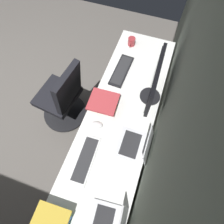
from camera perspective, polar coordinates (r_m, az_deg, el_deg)
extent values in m
cube|color=slate|center=(1.30, 18.93, 2.69)|extent=(4.76, 0.10, 2.60)
cube|color=white|center=(1.80, 1.51, -3.83)|extent=(2.38, 0.63, 0.03)
cylinder|color=silver|center=(2.74, 3.84, 15.73)|extent=(0.05, 0.05, 0.70)
cylinder|color=silver|center=(2.71, 14.37, 12.70)|extent=(0.05, 0.05, 0.70)
cube|color=white|center=(2.04, -2.01, -18.99)|extent=(0.40, 0.50, 0.69)
cube|color=silver|center=(2.08, -8.89, -16.51)|extent=(0.37, 0.01, 0.61)
cylinder|color=black|center=(1.95, 11.03, 4.53)|extent=(0.20, 0.20, 0.01)
cylinder|color=black|center=(1.90, 11.32, 5.40)|extent=(0.04, 0.04, 0.10)
cube|color=black|center=(1.73, 12.55, 9.06)|extent=(0.57, 0.05, 0.32)
cube|color=black|center=(1.73, 12.01, 9.24)|extent=(0.53, 0.02, 0.28)
cube|color=silver|center=(1.72, 5.40, -9.43)|extent=(0.28, 0.23, 0.01)
cube|color=#262628|center=(1.71, 5.42, -9.35)|extent=(0.23, 0.15, 0.00)
cube|color=silver|center=(1.61, 10.64, -9.67)|extent=(0.28, 0.06, 0.22)
cube|color=black|center=(1.61, 10.64, -9.67)|extent=(0.26, 0.05, 0.18)
cube|color=silver|center=(1.64, -2.74, -29.91)|extent=(0.31, 0.24, 0.01)
cube|color=#262628|center=(1.63, -2.76, -29.93)|extent=(0.25, 0.16, 0.00)
cube|color=black|center=(2.09, 2.79, 12.01)|extent=(0.43, 0.16, 0.02)
cube|color=#2D2D30|center=(2.09, 2.80, 12.19)|extent=(0.38, 0.13, 0.00)
cube|color=silver|center=(1.69, -7.82, -13.61)|extent=(0.42, 0.15, 0.02)
cube|color=#2D2D30|center=(1.68, -7.87, -13.52)|extent=(0.38, 0.12, 0.00)
ellipsoid|color=silver|center=(1.77, -4.35, -3.66)|extent=(0.06, 0.10, 0.03)
cube|color=#38669E|center=(1.87, -2.58, 2.66)|extent=(0.20, 0.24, 0.02)
cube|color=gold|center=(1.85, -2.66, 2.36)|extent=(0.20, 0.23, 0.02)
cube|color=beige|center=(1.83, -2.76, 3.06)|extent=(0.18, 0.26, 0.03)
cube|color=#B2383D|center=(1.80, -2.59, 3.07)|extent=(0.25, 0.27, 0.02)
cube|color=gold|center=(1.60, -17.75, -28.24)|extent=(0.22, 0.26, 0.02)
cylinder|color=#A53338|center=(2.33, 5.74, 19.83)|extent=(0.08, 0.08, 0.09)
torus|color=#A53338|center=(2.29, 5.36, 19.08)|extent=(0.06, 0.01, 0.06)
cube|color=black|center=(2.32, -15.69, 4.50)|extent=(0.49, 0.47, 0.07)
cube|color=black|center=(2.00, -12.77, 6.54)|extent=(0.41, 0.18, 0.50)
cylinder|color=black|center=(2.51, -14.49, 1.94)|extent=(0.05, 0.05, 0.37)
cylinder|color=black|center=(2.68, -13.52, -0.13)|extent=(0.56, 0.56, 0.03)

